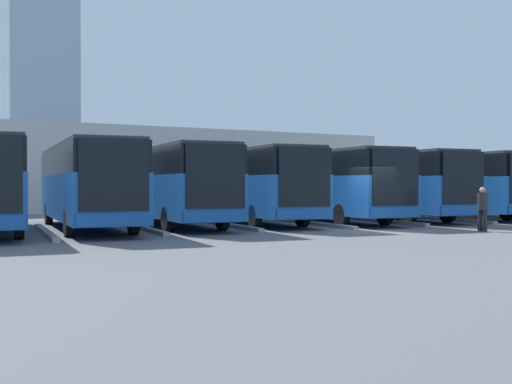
# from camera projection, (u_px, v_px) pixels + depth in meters

# --- Properties ---
(ground_plane) EXTENTS (600.00, 600.00, 0.00)m
(ground_plane) POSITION_uv_depth(u_px,v_px,m) (365.00, 230.00, 25.48)
(ground_plane) COLOR #5B5B60
(bus_0) EXTENTS (3.77, 12.62, 3.37)m
(bus_0) POSITION_uv_depth(u_px,v_px,m) (489.00, 183.00, 36.87)
(bus_0) COLOR #19519E
(bus_0) RESTS_ON ground_plane
(curb_divider_0) EXTENTS (1.05, 7.90, 0.15)m
(curb_divider_0) POSITION_uv_depth(u_px,v_px,m) (491.00, 217.00, 34.35)
(curb_divider_0) COLOR #9E9E99
(curb_divider_0) RESTS_ON ground_plane
(bus_1) EXTENTS (3.77, 12.62, 3.37)m
(bus_1) POSITION_uv_depth(u_px,v_px,m) (440.00, 183.00, 35.00)
(bus_1) COLOR #19519E
(bus_1) RESTS_ON ground_plane
(curb_divider_1) EXTENTS (1.05, 7.90, 0.15)m
(curb_divider_1) POSITION_uv_depth(u_px,v_px,m) (438.00, 219.00, 32.48)
(curb_divider_1) COLOR #9E9E99
(curb_divider_1) RESTS_ON ground_plane
(bus_2) EXTENTS (3.77, 12.62, 3.37)m
(bus_2) POSITION_uv_depth(u_px,v_px,m) (382.00, 183.00, 33.37)
(bus_2) COLOR #19519E
(bus_2) RESTS_ON ground_plane
(curb_divider_2) EXTENTS (1.05, 7.90, 0.15)m
(curb_divider_2) POSITION_uv_depth(u_px,v_px,m) (376.00, 220.00, 30.86)
(curb_divider_2) COLOR #9E9E99
(curb_divider_2) RESTS_ON ground_plane
(bus_3) EXTENTS (3.77, 12.62, 3.37)m
(bus_3) POSITION_uv_depth(u_px,v_px,m) (321.00, 183.00, 31.48)
(bus_3) COLOR #19519E
(bus_3) RESTS_ON ground_plane
(curb_divider_3) EXTENTS (1.05, 7.90, 0.15)m
(curb_divider_3) POSITION_uv_depth(u_px,v_px,m) (309.00, 223.00, 28.96)
(curb_divider_3) COLOR #9E9E99
(curb_divider_3) RESTS_ON ground_plane
(bus_4) EXTENTS (3.77, 12.62, 3.37)m
(bus_4) POSITION_uv_depth(u_px,v_px,m) (245.00, 183.00, 30.30)
(bus_4) COLOR #19519E
(bus_4) RESTS_ON ground_plane
(curb_divider_4) EXTENTS (1.05, 7.90, 0.15)m
(curb_divider_4) POSITION_uv_depth(u_px,v_px,m) (225.00, 224.00, 27.78)
(curb_divider_4) COLOR #9E9E99
(curb_divider_4) RESTS_ON ground_plane
(bus_5) EXTENTS (3.77, 12.62, 3.37)m
(bus_5) POSITION_uv_depth(u_px,v_px,m) (169.00, 183.00, 28.32)
(bus_5) COLOR #19519E
(bus_5) RESTS_ON ground_plane
(curb_divider_5) EXTENTS (1.05, 7.90, 0.15)m
(curb_divider_5) POSITION_uv_depth(u_px,v_px,m) (141.00, 227.00, 25.80)
(curb_divider_5) COLOR #9E9E99
(curb_divider_5) RESTS_ON ground_plane
(bus_6) EXTENTS (3.77, 12.62, 3.37)m
(bus_6) POSITION_uv_depth(u_px,v_px,m) (86.00, 183.00, 25.85)
(bus_6) COLOR #19519E
(bus_6) RESTS_ON ground_plane
(curb_divider_6) EXTENTS (1.05, 7.90, 0.15)m
(curb_divider_6) POSITION_uv_depth(u_px,v_px,m) (46.00, 232.00, 23.33)
(curb_divider_6) COLOR #9E9E99
(curb_divider_6) RESTS_ON ground_plane
(pedestrian) EXTENTS (0.39, 0.41, 1.70)m
(pedestrian) POSITION_uv_depth(u_px,v_px,m) (482.00, 208.00, 24.63)
(pedestrian) COLOR black
(pedestrian) RESTS_ON ground_plane
(station_building) EXTENTS (34.18, 14.47, 5.71)m
(station_building) POSITION_uv_depth(u_px,v_px,m) (147.00, 170.00, 48.36)
(station_building) COLOR beige
(station_building) RESTS_ON ground_plane
(office_tower) EXTENTS (19.19, 19.19, 58.87)m
(office_tower) POSITION_uv_depth(u_px,v_px,m) (40.00, 93.00, 187.18)
(office_tower) COLOR #93A8B7
(office_tower) RESTS_ON ground_plane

